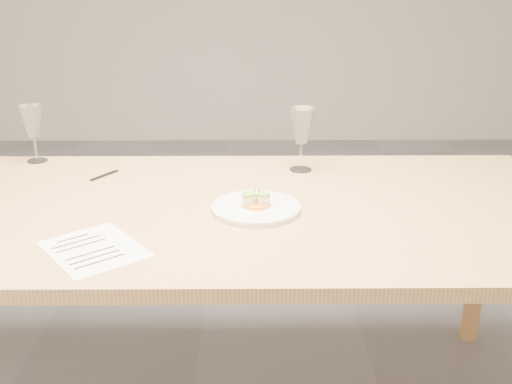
{
  "coord_description": "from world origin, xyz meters",
  "views": [
    {
      "loc": [
        0.21,
        -1.59,
        1.38
      ],
      "look_at": [
        0.22,
        -0.03,
        0.8
      ],
      "focal_mm": 40.0,
      "sensor_mm": 36.0,
      "label": 1
    }
  ],
  "objects_px": {
    "wine_glass_1": "(32,123)",
    "dining_table": "(183,225)",
    "dinner_plate": "(256,207)",
    "wine_glass_2": "(302,127)",
    "recipe_sheet": "(94,249)",
    "ballpoint_pen": "(105,175)"
  },
  "relations": [
    {
      "from": "recipe_sheet",
      "to": "dining_table",
      "type": "bearing_deg",
      "value": 20.63
    },
    {
      "from": "recipe_sheet",
      "to": "wine_glass_1",
      "type": "xyz_separation_m",
      "value": [
        -0.4,
        0.74,
        0.15
      ]
    },
    {
      "from": "recipe_sheet",
      "to": "wine_glass_2",
      "type": "height_order",
      "value": "wine_glass_2"
    },
    {
      "from": "recipe_sheet",
      "to": "ballpoint_pen",
      "type": "height_order",
      "value": "ballpoint_pen"
    },
    {
      "from": "dining_table",
      "to": "ballpoint_pen",
      "type": "bearing_deg",
      "value": 138.2
    },
    {
      "from": "dining_table",
      "to": "wine_glass_1",
      "type": "height_order",
      "value": "wine_glass_1"
    },
    {
      "from": "recipe_sheet",
      "to": "dinner_plate",
      "type": "bearing_deg",
      "value": -6.36
    },
    {
      "from": "wine_glass_1",
      "to": "dining_table",
      "type": "bearing_deg",
      "value": -36.88
    },
    {
      "from": "dinner_plate",
      "to": "wine_glass_1",
      "type": "relative_size",
      "value": 1.24
    },
    {
      "from": "recipe_sheet",
      "to": "wine_glass_1",
      "type": "relative_size",
      "value": 1.57
    },
    {
      "from": "recipe_sheet",
      "to": "ballpoint_pen",
      "type": "xyz_separation_m",
      "value": [
        -0.11,
        0.57,
        0.0
      ]
    },
    {
      "from": "dining_table",
      "to": "dinner_plate",
      "type": "xyz_separation_m",
      "value": [
        0.22,
        -0.05,
        0.08
      ]
    },
    {
      "from": "dinner_plate",
      "to": "wine_glass_2",
      "type": "distance_m",
      "value": 0.43
    },
    {
      "from": "recipe_sheet",
      "to": "ballpoint_pen",
      "type": "distance_m",
      "value": 0.58
    },
    {
      "from": "wine_glass_2",
      "to": "recipe_sheet",
      "type": "bearing_deg",
      "value": -132.0
    },
    {
      "from": "dinner_plate",
      "to": "ballpoint_pen",
      "type": "xyz_separation_m",
      "value": [
        -0.52,
        0.31,
        -0.01
      ]
    },
    {
      "from": "dining_table",
      "to": "ballpoint_pen",
      "type": "xyz_separation_m",
      "value": [
        -0.29,
        0.26,
        0.07
      ]
    },
    {
      "from": "dining_table",
      "to": "wine_glass_2",
      "type": "distance_m",
      "value": 0.55
    },
    {
      "from": "dining_table",
      "to": "dinner_plate",
      "type": "height_order",
      "value": "dinner_plate"
    },
    {
      "from": "dinner_plate",
      "to": "wine_glass_1",
      "type": "distance_m",
      "value": 0.95
    },
    {
      "from": "dinner_plate",
      "to": "wine_glass_1",
      "type": "xyz_separation_m",
      "value": [
        -0.81,
        0.49,
        0.13
      ]
    },
    {
      "from": "dining_table",
      "to": "wine_glass_2",
      "type": "xyz_separation_m",
      "value": [
        0.38,
        0.33,
        0.22
      ]
    }
  ]
}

